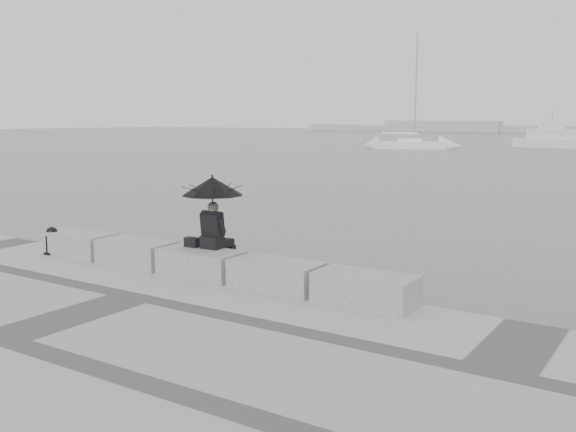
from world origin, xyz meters
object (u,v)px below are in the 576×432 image
Objects in this scene: seated_person at (212,195)px; motor_cruiser at (559,140)px; mooring_bollard at (52,243)px; sailboat_left at (410,144)px.

motor_cruiser reaches higher than seated_person.
motor_cruiser is at bearing 92.11° from mooring_bollard.
mooring_bollard is at bearing -175.07° from seated_person.
sailboat_left is (-20.54, 59.54, -1.48)m from seated_person.
sailboat_left reaches higher than seated_person.
seated_person is at bearing -68.04° from motor_cruiser.
mooring_bollard is 0.06× the size of motor_cruiser.
sailboat_left reaches higher than motor_cruiser.
mooring_bollard is 71.18m from motor_cruiser.
sailboat_left is at bearing 105.32° from mooring_bollard.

